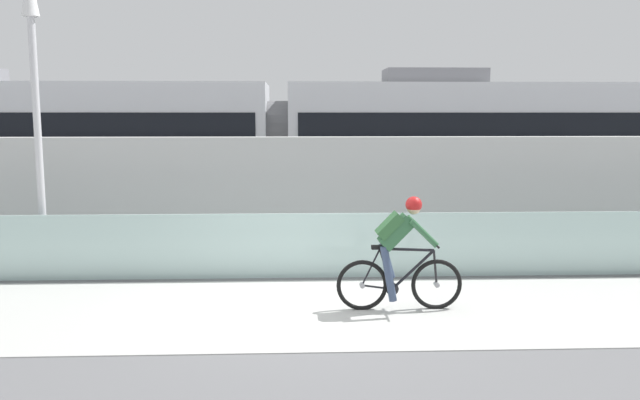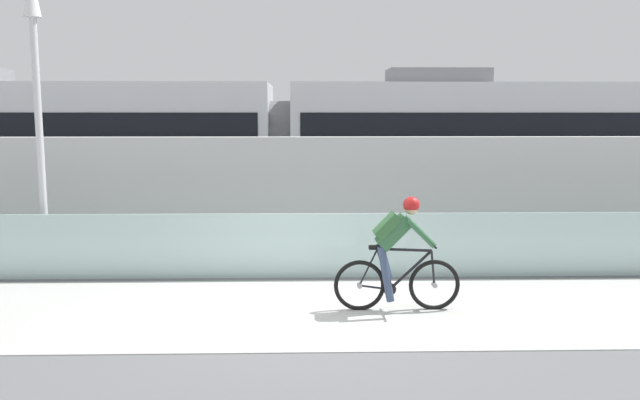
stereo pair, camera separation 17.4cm
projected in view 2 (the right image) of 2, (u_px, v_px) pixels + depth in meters
name	position (u px, v px, depth m)	size (l,w,h in m)	color
ground_plane	(308.00, 311.00, 8.91)	(200.00, 200.00, 0.00)	slate
bike_path_deck	(308.00, 310.00, 8.91)	(32.00, 3.20, 0.01)	beige
glass_parapet	(308.00, 246.00, 10.67)	(32.00, 0.05, 1.09)	silver
concrete_barrier_wall	(307.00, 196.00, 12.37)	(32.00, 0.36, 2.30)	silver
tram_rail_near	(307.00, 231.00, 14.99)	(32.00, 0.08, 0.01)	#595654
tram_rail_far	(306.00, 221.00, 16.41)	(32.00, 0.08, 0.01)	#595654
tram	(281.00, 149.00, 15.43)	(22.56, 2.54, 3.81)	silver
cyclist_on_bike	(397.00, 254.00, 8.83)	(1.77, 0.58, 1.61)	black
lamp_post_antenna	(36.00, 80.00, 10.49)	(0.28, 0.28, 5.20)	gray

